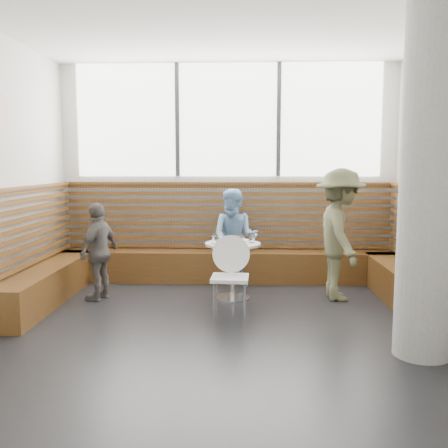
{
  "coord_description": "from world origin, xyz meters",
  "views": [
    {
      "loc": [
        0.23,
        -5.02,
        1.72
      ],
      "look_at": [
        0.0,
        1.0,
        1.0
      ],
      "focal_mm": 40.0,
      "sensor_mm": 36.0,
      "label": 1
    }
  ],
  "objects_px": {
    "concrete_column": "(429,178)",
    "adult_man": "(340,234)",
    "cafe_table": "(233,259)",
    "cafe_chair": "(230,269)",
    "child_left": "(99,251)",
    "child_back": "(235,238)"
  },
  "relations": [
    {
      "from": "concrete_column",
      "to": "adult_man",
      "type": "xyz_separation_m",
      "value": [
        -0.39,
        1.9,
        -0.76
      ]
    },
    {
      "from": "cafe_table",
      "to": "cafe_chair",
      "type": "height_order",
      "value": "cafe_chair"
    },
    {
      "from": "concrete_column",
      "to": "adult_man",
      "type": "bearing_deg",
      "value": 101.56
    },
    {
      "from": "concrete_column",
      "to": "cafe_table",
      "type": "xyz_separation_m",
      "value": [
        -1.75,
        1.85,
        -1.08
      ]
    },
    {
      "from": "child_left",
      "to": "cafe_chair",
      "type": "bearing_deg",
      "value": 88.06
    },
    {
      "from": "child_back",
      "to": "child_left",
      "type": "relative_size",
      "value": 1.11
    },
    {
      "from": "cafe_chair",
      "to": "concrete_column",
      "type": "bearing_deg",
      "value": -30.72
    },
    {
      "from": "concrete_column",
      "to": "cafe_chair",
      "type": "height_order",
      "value": "concrete_column"
    },
    {
      "from": "concrete_column",
      "to": "child_left",
      "type": "height_order",
      "value": "concrete_column"
    },
    {
      "from": "cafe_chair",
      "to": "child_left",
      "type": "height_order",
      "value": "child_left"
    },
    {
      "from": "adult_man",
      "to": "child_back",
      "type": "bearing_deg",
      "value": 61.98
    },
    {
      "from": "concrete_column",
      "to": "cafe_table",
      "type": "bearing_deg",
      "value": 133.44
    },
    {
      "from": "cafe_chair",
      "to": "child_left",
      "type": "xyz_separation_m",
      "value": [
        -1.69,
        0.61,
        0.09
      ]
    },
    {
      "from": "concrete_column",
      "to": "child_left",
      "type": "distance_m",
      "value": 4.0
    },
    {
      "from": "cafe_table",
      "to": "adult_man",
      "type": "relative_size",
      "value": 0.43
    },
    {
      "from": "concrete_column",
      "to": "child_left",
      "type": "bearing_deg",
      "value": 152.82
    },
    {
      "from": "child_back",
      "to": "adult_man",
      "type": "bearing_deg",
      "value": -12.94
    },
    {
      "from": "cafe_table",
      "to": "child_back",
      "type": "height_order",
      "value": "child_back"
    },
    {
      "from": "cafe_table",
      "to": "child_left",
      "type": "bearing_deg",
      "value": -177.54
    },
    {
      "from": "adult_man",
      "to": "child_back",
      "type": "distance_m",
      "value": 1.49
    },
    {
      "from": "concrete_column",
      "to": "cafe_table",
      "type": "relative_size",
      "value": 4.39
    },
    {
      "from": "adult_man",
      "to": "child_left",
      "type": "height_order",
      "value": "adult_man"
    }
  ]
}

